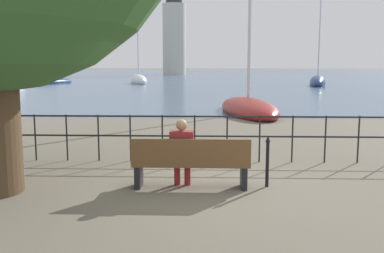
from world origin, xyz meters
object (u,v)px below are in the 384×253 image
at_px(closed_umbrella, 267,158).
at_px(sailboat_0, 318,82).
at_px(park_bench, 191,164).
at_px(sailboat_3, 12,87).
at_px(sailboat_2, 248,108).
at_px(sailboat_1, 54,82).
at_px(sailboat_5, 139,81).
at_px(harbor_lighthouse, 174,35).
at_px(seated_person_left, 182,150).

relative_size(closed_umbrella, sailboat_0, 0.08).
distance_m(park_bench, sailboat_3, 32.72).
xyz_separation_m(park_bench, sailboat_2, (2.13, 12.23, -0.20)).
xyz_separation_m(sailboat_1, sailboat_5, (10.49, 0.44, 0.11)).
xyz_separation_m(closed_umbrella, sailboat_5, (-9.66, 45.51, -0.14)).
relative_size(sailboat_1, harbor_lighthouse, 0.43).
distance_m(sailboat_0, sailboat_3, 31.49).
distance_m(park_bench, seated_person_left, 0.29).
height_order(seated_person_left, sailboat_2, sailboat_2).
xyz_separation_m(sailboat_1, sailboat_3, (2.49, -16.86, 0.16)).
bearing_deg(harbor_lighthouse, sailboat_0, -71.04).
xyz_separation_m(sailboat_0, sailboat_2, (-10.38, -28.79, -0.14)).
distance_m(sailboat_0, sailboat_5, 21.34).
bearing_deg(sailboat_5, harbor_lighthouse, 71.04).
distance_m(seated_person_left, sailboat_2, 12.38).
distance_m(seated_person_left, sailboat_5, 46.31).
bearing_deg(sailboat_1, sailboat_3, -64.44).
bearing_deg(closed_umbrella, sailboat_2, 86.30).
bearing_deg(park_bench, sailboat_0, 73.03).
distance_m(sailboat_2, sailboat_5, 35.02).
bearing_deg(sailboat_2, sailboat_5, 99.65).
xyz_separation_m(park_bench, harbor_lighthouse, (-8.20, 101.31, 9.48)).
xyz_separation_m(sailboat_0, sailboat_3, (-28.83, -12.66, 0.04)).
height_order(sailboat_1, harbor_lighthouse, harbor_lighthouse).
xyz_separation_m(sailboat_1, sailboat_2, (20.94, -32.99, -0.02)).
bearing_deg(sailboat_2, park_bench, -107.58).
bearing_deg(sailboat_3, sailboat_5, 51.90).
distance_m(sailboat_0, harbor_lighthouse, 64.46).
bearing_deg(closed_umbrella, harbor_lighthouse, 95.39).
bearing_deg(sailboat_3, park_bench, -73.35).
bearing_deg(sailboat_3, sailboat_2, -54.42).
xyz_separation_m(sailboat_0, sailboat_5, (-20.82, 4.65, 0.00)).
height_order(sailboat_2, sailboat_5, sailboat_5).
bearing_deg(harbor_lighthouse, sailboat_3, -96.35).
xyz_separation_m(park_bench, sailboat_1, (-18.80, 45.22, -0.18)).
height_order(sailboat_0, sailboat_3, sailboat_3).
distance_m(closed_umbrella, sailboat_3, 33.28).
bearing_deg(closed_umbrella, sailboat_5, 101.98).
height_order(sailboat_5, harbor_lighthouse, harbor_lighthouse).
bearing_deg(sailboat_3, sailboat_0, 10.44).
xyz_separation_m(seated_person_left, sailboat_3, (-16.15, 28.28, -0.25)).
relative_size(park_bench, sailboat_1, 0.23).
height_order(sailboat_2, sailboat_3, sailboat_3).
height_order(sailboat_0, sailboat_2, sailboat_0).
relative_size(park_bench, seated_person_left, 1.69).
distance_m(park_bench, closed_umbrella, 1.36).
bearing_deg(sailboat_0, harbor_lighthouse, 121.96).
xyz_separation_m(park_bench, seated_person_left, (-0.16, 0.08, 0.22)).
xyz_separation_m(sailboat_3, harbor_lighthouse, (8.12, 72.95, 9.50)).
relative_size(sailboat_2, harbor_lighthouse, 0.37).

